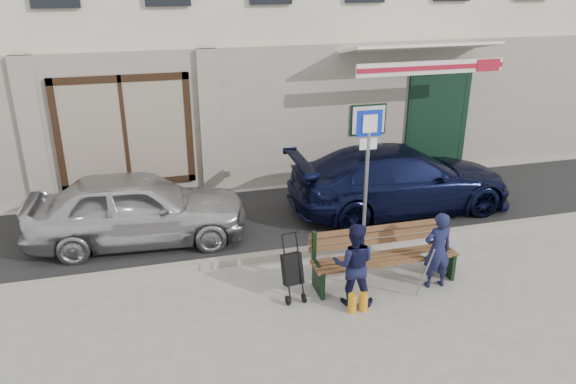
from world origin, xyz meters
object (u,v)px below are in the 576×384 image
object	(u,v)px
car_silver	(138,208)
car_navy	(401,179)
parking_sign	(368,157)
stroller	(292,270)
woman	(354,264)
bench	(382,258)
man	(437,250)

from	to	relation	value
car_silver	car_navy	size ratio (longest dim) A/B	0.84
parking_sign	stroller	distance (m)	2.63
car_navy	woman	distance (m)	3.79
car_navy	woman	xyz separation A→B (m)	(-2.23, -3.07, -0.02)
car_silver	car_navy	world-z (taller)	car_navy
car_silver	woman	size ratio (longest dim) A/B	3.00
bench	man	xyz separation A→B (m)	(0.80, -0.31, 0.19)
parking_sign	woman	distance (m)	2.34
car_silver	woman	bearing A→B (deg)	-129.26
parking_sign	man	world-z (taller)	parking_sign
bench	stroller	xyz separation A→B (m)	(-1.50, -0.03, 0.01)
parking_sign	woman	size ratio (longest dim) A/B	1.89
car_silver	bench	distance (m)	4.54
bench	stroller	bearing A→B (deg)	-178.68
man	woman	distance (m)	1.45
bench	man	world-z (taller)	man
car_silver	car_navy	bearing A→B (deg)	-84.40
bench	car_silver	bearing A→B (deg)	145.96
man	stroller	bearing A→B (deg)	-6.74
parking_sign	stroller	world-z (taller)	parking_sign
parking_sign	woman	world-z (taller)	parking_sign
bench	car_navy	bearing A→B (deg)	59.33
parking_sign	woman	xyz separation A→B (m)	(-0.94, -1.89, -1.00)
man	woman	bearing A→B (deg)	4.22
car_navy	man	distance (m)	3.07
car_silver	man	world-z (taller)	car_silver
car_navy	parking_sign	bearing A→B (deg)	132.93
car_silver	bench	world-z (taller)	car_silver
parking_sign	bench	world-z (taller)	parking_sign
bench	stroller	world-z (taller)	stroller
woman	stroller	size ratio (longest dim) A/B	1.26
car_navy	parking_sign	size ratio (longest dim) A/B	1.87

